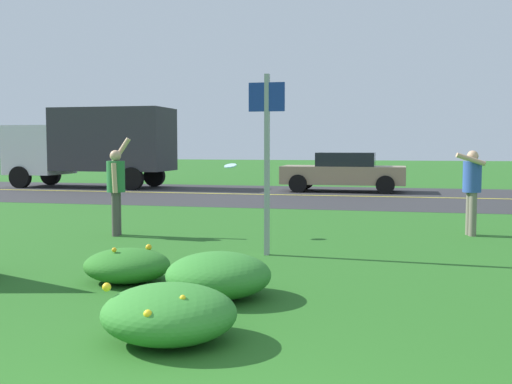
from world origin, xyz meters
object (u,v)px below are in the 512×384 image
at_px(frisbee_pale_blue, 230,166).
at_px(box_truck_white, 93,143).
at_px(person_catcher_blue_shirt, 472,185).
at_px(car_tan_center_right, 344,172).
at_px(sign_post_near_path, 267,147).
at_px(person_thrower_green_shirt, 116,184).

xyz_separation_m(frisbee_pale_blue, box_truck_white, (-8.99, 11.57, 0.48)).
distance_m(person_catcher_blue_shirt, car_tan_center_right, 11.05).
height_order(frisbee_pale_blue, box_truck_white, box_truck_white).
xyz_separation_m(sign_post_near_path, car_tan_center_right, (0.07, 13.42, -0.94)).
relative_size(sign_post_near_path, person_catcher_blue_shirt, 1.73).
bearing_deg(box_truck_white, person_thrower_green_shirt, -60.28).
relative_size(person_thrower_green_shirt, car_tan_center_right, 0.41).
relative_size(car_tan_center_right, box_truck_white, 0.67).
bearing_deg(car_tan_center_right, frisbee_pale_blue, -95.76).
relative_size(person_thrower_green_shirt, frisbee_pale_blue, 7.78).
xyz_separation_m(car_tan_center_right, box_truck_white, (-10.15, -0.00, 1.06)).
xyz_separation_m(person_thrower_green_shirt, car_tan_center_right, (3.27, 12.06, -0.24)).
bearing_deg(person_catcher_blue_shirt, person_thrower_green_shirt, -166.98).
distance_m(person_thrower_green_shirt, car_tan_center_right, 12.50).
xyz_separation_m(sign_post_near_path, person_catcher_blue_shirt, (3.35, 2.88, -0.72)).
relative_size(person_catcher_blue_shirt, frisbee_pale_blue, 6.74).
bearing_deg(person_thrower_green_shirt, sign_post_near_path, -23.07).
height_order(sign_post_near_path, person_thrower_green_shirt, sign_post_near_path).
distance_m(sign_post_near_path, box_truck_white, 16.79).
bearing_deg(sign_post_near_path, box_truck_white, 126.92).
distance_m(person_thrower_green_shirt, frisbee_pale_blue, 2.19).
distance_m(sign_post_near_path, car_tan_center_right, 13.46).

